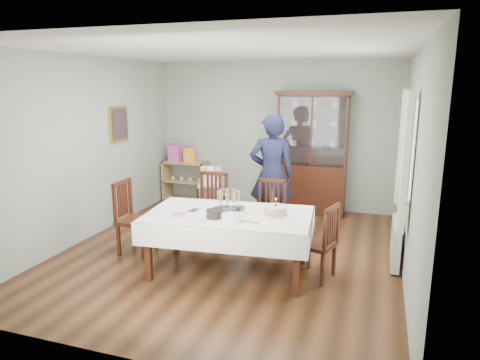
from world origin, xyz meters
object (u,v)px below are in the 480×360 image
at_px(chair_end_right, 317,256).
at_px(woman, 272,174).
at_px(chair_end_left, 136,232).
at_px(chair_far_left, 210,221).
at_px(dining_table, 229,243).
at_px(gift_bag_pink, 175,151).
at_px(champagne_tray, 229,204).
at_px(gift_bag_orange, 189,153).
at_px(birthday_cake, 276,211).
at_px(china_cabinet, 312,151).
at_px(chair_far_right, 268,227).
at_px(high_chair, 211,204).
at_px(sideboard, 186,181).

distance_m(chair_end_right, woman, 1.79).
bearing_deg(chair_end_left, chair_far_left, -46.11).
xyz_separation_m(dining_table, gift_bag_pink, (-2.16, 2.86, 0.61)).
distance_m(dining_table, champagne_tray, 0.48).
bearing_deg(dining_table, gift_bag_orange, 122.79).
distance_m(birthday_cake, gift_bag_pink, 3.88).
height_order(china_cabinet, chair_far_right, china_cabinet).
distance_m(dining_table, chair_far_left, 1.18).
relative_size(china_cabinet, birthday_cake, 6.84).
xyz_separation_m(dining_table, gift_bag_orange, (-1.84, 2.86, 0.59)).
distance_m(china_cabinet, chair_end_left, 3.42).
bearing_deg(dining_table, champagne_tray, 109.44).
height_order(high_chair, birthday_cake, high_chair).
relative_size(gift_bag_pink, gift_bag_orange, 1.11).
bearing_deg(chair_far_left, champagne_tray, -57.17).
bearing_deg(chair_far_left, dining_table, -59.16).
bearing_deg(high_chair, sideboard, 111.29).
relative_size(champagne_tray, gift_bag_orange, 1.03).
bearing_deg(champagne_tray, sideboard, 124.74).
height_order(chair_end_right, high_chair, high_chair).
height_order(high_chair, gift_bag_orange, gift_bag_orange).
xyz_separation_m(china_cabinet, chair_end_right, (0.50, -2.67, -0.85)).
xyz_separation_m(sideboard, high_chair, (1.09, -1.36, -0.00)).
bearing_deg(china_cabinet, high_chair, -136.52).
xyz_separation_m(dining_table, high_chair, (-0.86, 1.52, 0.01)).
bearing_deg(chair_far_left, gift_bag_orange, 119.75).
relative_size(woman, gift_bag_pink, 4.27).
xyz_separation_m(chair_end_left, gift_bag_pink, (-0.73, 2.66, 0.69)).
relative_size(chair_far_right, woman, 0.51).
relative_size(dining_table, champagne_tray, 5.21).
bearing_deg(birthday_cake, chair_end_left, 176.84).
distance_m(chair_far_left, champagne_tray, 1.17).
height_order(chair_far_right, gift_bag_pink, gift_bag_pink).
bearing_deg(gift_bag_pink, gift_bag_orange, 0.00).
height_order(china_cabinet, chair_far_left, china_cabinet).
bearing_deg(chair_far_left, sideboard, 121.73).
height_order(china_cabinet, woman, china_cabinet).
xyz_separation_m(chair_end_left, birthday_cake, (1.99, -0.11, 0.52)).
distance_m(high_chair, champagne_tray, 1.66).
relative_size(china_cabinet, chair_far_left, 2.17).
bearing_deg(gift_bag_orange, woman, -32.99).
bearing_deg(high_chair, chair_far_left, -85.90).
xyz_separation_m(china_cabinet, champagne_tray, (-0.60, -2.72, -0.28)).
height_order(sideboard, woman, woman).
xyz_separation_m(chair_far_right, woman, (-0.11, 0.57, 0.65)).
relative_size(chair_end_right, high_chair, 0.90).
bearing_deg(champagne_tray, woman, 82.78).
distance_m(chair_end_left, gift_bag_orange, 2.77).
relative_size(chair_end_right, woman, 0.49).
height_order(dining_table, woman, woman).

